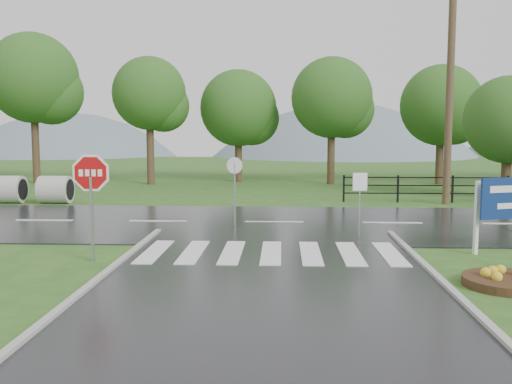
{
  "coord_description": "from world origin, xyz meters",
  "views": [
    {
      "loc": [
        0.27,
        -9.25,
        3.14
      ],
      "look_at": [
        -0.44,
        6.0,
        1.5
      ],
      "focal_mm": 40.0,
      "sensor_mm": 36.0,
      "label": 1
    }
  ],
  "objects": [
    {
      "name": "fence_west",
      "position": [
        7.75,
        16.0,
        0.72
      ],
      "size": [
        9.58,
        0.08,
        1.2
      ],
      "color": "black",
      "rests_on": "ground"
    },
    {
      "name": "reg_sign_round",
      "position": [
        -1.28,
        9.16,
        1.44
      ],
      "size": [
        0.52,
        0.16,
        2.29
      ],
      "color": "#939399",
      "rests_on": "ground"
    },
    {
      "name": "hills",
      "position": [
        3.49,
        65.0,
        -15.54
      ],
      "size": [
        102.0,
        48.0,
        48.0
      ],
      "color": "slate",
      "rests_on": "ground"
    },
    {
      "name": "treeline",
      "position": [
        1.0,
        24.0,
        0.0
      ],
      "size": [
        83.2,
        5.2,
        10.0
      ],
      "color": "#245219",
      "rests_on": "ground"
    },
    {
      "name": "stop_sign",
      "position": [
        -4.29,
        4.07,
        1.92
      ],
      "size": [
        1.23,
        0.06,
        2.76
      ],
      "color": "#939399",
      "rests_on": "ground"
    },
    {
      "name": "main_road",
      "position": [
        0.0,
        10.0,
        0.0
      ],
      "size": [
        90.0,
        8.0,
        0.04
      ],
      "primitive_type": "cube",
      "color": "black",
      "rests_on": "ground"
    },
    {
      "name": "ground",
      "position": [
        0.0,
        0.0,
        0.0
      ],
      "size": [
        120.0,
        120.0,
        0.0
      ],
      "primitive_type": "plane",
      "color": "#2D581D",
      "rests_on": "ground"
    },
    {
      "name": "flower_bed",
      "position": [
        4.86,
        2.27,
        0.13
      ],
      "size": [
        1.8,
        1.8,
        0.36
      ],
      "color": "#332111",
      "rests_on": "ground"
    },
    {
      "name": "utility_pole_east",
      "position": [
        7.34,
        15.5,
        4.79
      ],
      "size": [
        1.65,
        0.54,
        9.43
      ],
      "color": "#473523",
      "rests_on": "ground"
    },
    {
      "name": "crosswalk",
      "position": [
        0.0,
        5.0,
        0.06
      ],
      "size": [
        6.5,
        2.8,
        0.02
      ],
      "color": "silver",
      "rests_on": "ground"
    },
    {
      "name": "entrance_tree_left",
      "position": [
        10.61,
        17.5,
        3.63
      ],
      "size": [
        4.01,
        4.01,
        5.66
      ],
      "color": "#3D2B1C",
      "rests_on": "ground"
    },
    {
      "name": "reg_sign_small",
      "position": [
        2.53,
        7.36,
        1.39
      ],
      "size": [
        0.43,
        0.08,
        1.93
      ],
      "color": "#939399",
      "rests_on": "ground"
    }
  ]
}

